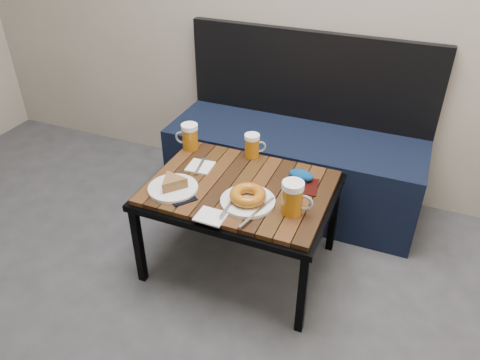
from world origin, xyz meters
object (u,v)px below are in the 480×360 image
at_px(bench, 295,160).
at_px(beer_mug_right, 293,198).
at_px(beer_mug_centre, 252,145).
at_px(plate_bagel, 248,198).
at_px(passport_navy, 183,199).
at_px(beer_mug_left, 190,136).
at_px(cafe_table, 240,193).
at_px(passport_burgundy, 307,186).
at_px(knit_pouch, 301,175).
at_px(plate_pie, 173,185).

distance_m(bench, beer_mug_right, 0.80).
height_order(beer_mug_centre, plate_bagel, beer_mug_centre).
xyz_separation_m(plate_bagel, passport_navy, (-0.27, -0.08, -0.02)).
height_order(beer_mug_left, plate_bagel, beer_mug_left).
relative_size(plate_bagel, passport_navy, 2.85).
relative_size(cafe_table, beer_mug_right, 5.75).
relative_size(beer_mug_centre, passport_navy, 1.12).
xyz_separation_m(bench, beer_mug_right, (0.19, -0.72, 0.27)).
height_order(beer_mug_right, plate_bagel, beer_mug_right).
relative_size(bench, beer_mug_left, 10.50).
xyz_separation_m(passport_burgundy, knit_pouch, (-0.04, 0.05, 0.02)).
bearing_deg(plate_pie, cafe_table, 29.11).
distance_m(cafe_table, plate_pie, 0.31).
distance_m(bench, plate_bagel, 0.77).
distance_m(beer_mug_left, passport_burgundy, 0.66).
bearing_deg(bench, passport_navy, -108.04).
distance_m(bench, passport_navy, 0.88).
height_order(cafe_table, plate_bagel, plate_bagel).
xyz_separation_m(beer_mug_left, plate_pie, (0.10, -0.36, -0.04)).
distance_m(passport_navy, knit_pouch, 0.54).
distance_m(bench, cafe_table, 0.65).
relative_size(bench, cafe_table, 1.67).
height_order(passport_navy, passport_burgundy, passport_burgundy).
relative_size(plate_pie, knit_pouch, 1.94).
xyz_separation_m(plate_bagel, passport_burgundy, (0.20, 0.21, -0.02)).
xyz_separation_m(cafe_table, beer_mug_right, (0.27, -0.10, 0.12)).
xyz_separation_m(beer_mug_centre, passport_burgundy, (0.32, -0.16, -0.06)).
bearing_deg(passport_navy, bench, 109.72).
bearing_deg(plate_bagel, bench, 90.12).
xyz_separation_m(beer_mug_left, passport_navy, (0.18, -0.41, -0.06)).
bearing_deg(bench, cafe_table, -97.28).
relative_size(passport_navy, passport_burgundy, 0.78).
relative_size(bench, knit_pouch, 12.28).
xyz_separation_m(cafe_table, plate_pie, (-0.26, -0.15, 0.07)).
xyz_separation_m(cafe_table, passport_navy, (-0.19, -0.19, 0.05)).
height_order(cafe_table, knit_pouch, knit_pouch).
bearing_deg(bench, beer_mug_left, -137.32).
bearing_deg(beer_mug_centre, beer_mug_right, -81.57).
bearing_deg(beer_mug_right, cafe_table, 156.15).
bearing_deg(beer_mug_right, beer_mug_centre, 127.50).
distance_m(plate_pie, plate_bagel, 0.34).
relative_size(beer_mug_right, knit_pouch, 1.28).
xyz_separation_m(bench, plate_bagel, (0.00, -0.73, 0.23)).
bearing_deg(knit_pouch, bench, 108.52).
bearing_deg(cafe_table, plate_bagel, -53.81).
relative_size(plate_bagel, knit_pouch, 2.67).
height_order(plate_bagel, passport_navy, plate_bagel).
distance_m(plate_bagel, passport_burgundy, 0.29).
bearing_deg(cafe_table, beer_mug_left, 149.34).
height_order(bench, beer_mug_right, bench).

